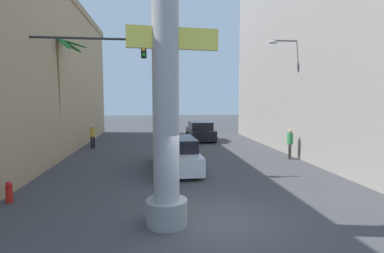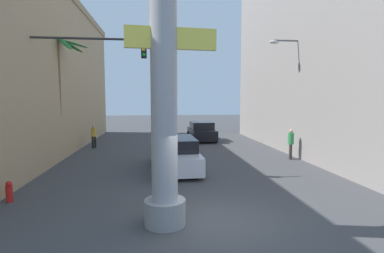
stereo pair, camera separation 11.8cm
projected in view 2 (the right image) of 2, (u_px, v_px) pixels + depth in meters
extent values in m
plane|color=#424244|center=(183.00, 155.00, 18.41)|extent=(91.28, 91.28, 0.00)
cube|color=gray|center=(352.00, 51.00, 18.99)|extent=(8.47, 21.53, 12.99)
cylinder|color=#9E9EA3|center=(164.00, 76.00, 7.91)|extent=(0.71, 0.71, 8.14)
cylinder|color=gray|center=(165.00, 212.00, 8.25)|extent=(1.14, 1.14, 0.70)
cube|color=#F2E04C|center=(171.00, 38.00, 7.84)|extent=(2.43, 0.38, 0.56)
cylinder|color=#59595E|center=(305.00, 99.00, 17.68)|extent=(0.16, 0.16, 6.96)
cylinder|color=#59595E|center=(291.00, 41.00, 17.26)|extent=(1.96, 0.10, 0.10)
ellipsoid|color=beige|center=(274.00, 42.00, 17.16)|extent=(0.56, 0.28, 0.20)
cylinder|color=#333333|center=(28.00, 108.00, 12.95)|extent=(0.14, 0.14, 6.17)
cylinder|color=#333333|center=(96.00, 39.00, 13.01)|extent=(5.90, 0.10, 0.10)
cube|color=black|center=(144.00, 50.00, 13.29)|extent=(0.24, 0.24, 0.70)
sphere|color=red|center=(144.00, 45.00, 13.14)|extent=(0.14, 0.14, 0.14)
sphere|color=yellow|center=(144.00, 50.00, 13.16)|extent=(0.14, 0.14, 0.14)
sphere|color=green|center=(144.00, 55.00, 13.18)|extent=(0.14, 0.14, 0.14)
cylinder|color=black|center=(156.00, 156.00, 16.48)|extent=(0.24, 0.65, 0.64)
cylinder|color=black|center=(190.00, 155.00, 16.75)|extent=(0.24, 0.65, 0.64)
cylinder|color=black|center=(158.00, 172.00, 12.96)|extent=(0.24, 0.65, 0.64)
cylinder|color=black|center=(201.00, 170.00, 13.23)|extent=(0.24, 0.65, 0.64)
cube|color=silver|center=(176.00, 158.00, 14.83)|extent=(2.13, 5.15, 0.80)
cube|color=black|center=(176.00, 144.00, 14.77)|extent=(1.90, 2.86, 0.60)
cylinder|color=black|center=(189.00, 135.00, 26.36)|extent=(0.23, 0.64, 0.64)
cylinder|color=black|center=(209.00, 134.00, 26.61)|extent=(0.23, 0.64, 0.64)
cylinder|color=black|center=(193.00, 139.00, 23.45)|extent=(0.23, 0.64, 0.64)
cylinder|color=black|center=(216.00, 139.00, 23.69)|extent=(0.23, 0.64, 0.64)
cube|color=black|center=(202.00, 134.00, 25.01)|extent=(1.99, 4.26, 0.80)
cube|color=black|center=(202.00, 125.00, 24.94)|extent=(1.80, 2.36, 0.60)
cylinder|color=brown|center=(58.00, 101.00, 16.63)|extent=(0.51, 0.63, 6.66)
ellipsoid|color=#1F752D|center=(73.00, 43.00, 16.55)|extent=(1.57, 0.42, 0.54)
ellipsoid|color=#28792D|center=(71.00, 46.00, 17.08)|extent=(1.27, 1.38, 0.68)
ellipsoid|color=#266C2D|center=(54.00, 46.00, 17.02)|extent=(1.16, 1.44, 0.73)
ellipsoid|color=#25692D|center=(42.00, 43.00, 16.20)|extent=(1.57, 0.62, 0.65)
ellipsoid|color=#2B632D|center=(48.00, 43.00, 15.67)|extent=(0.86, 1.46, 0.90)
ellipsoid|color=#206F2D|center=(65.00, 43.00, 15.91)|extent=(1.22, 1.32, 0.88)
cylinder|color=black|center=(95.00, 142.00, 21.17)|extent=(0.14, 0.14, 0.83)
cylinder|color=black|center=(93.00, 142.00, 21.01)|extent=(0.14, 0.14, 0.83)
cylinder|color=gold|center=(94.00, 132.00, 21.03)|extent=(0.48, 0.48, 0.58)
sphere|color=tan|center=(93.00, 127.00, 20.99)|extent=(0.22, 0.22, 0.22)
cylinder|color=#3F3833|center=(290.00, 152.00, 17.14)|extent=(0.14, 0.14, 0.87)
cylinder|color=#3F3833|center=(291.00, 151.00, 17.31)|extent=(0.14, 0.14, 0.87)
cylinder|color=#338C4C|center=(291.00, 139.00, 17.16)|extent=(0.48, 0.48, 0.64)
sphere|color=tan|center=(291.00, 131.00, 17.12)|extent=(0.22, 0.22, 0.22)
cylinder|color=red|center=(9.00, 194.00, 10.06)|extent=(0.22, 0.22, 0.55)
sphere|color=red|center=(9.00, 184.00, 10.03)|extent=(0.20, 0.20, 0.20)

